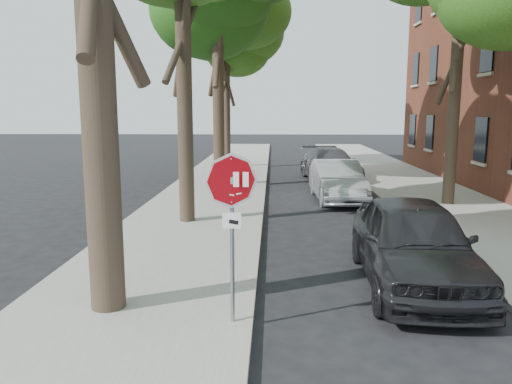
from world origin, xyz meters
TOP-DOWN VIEW (x-y plane):
  - ground at (0.00, 0.00)m, footprint 120.00×120.00m
  - sidewalk_left at (-2.50, 12.00)m, footprint 4.00×55.00m
  - sidewalk_right at (6.00, 12.00)m, footprint 4.00×55.00m
  - curb_left at (-0.45, 12.00)m, footprint 0.12×55.00m
  - curb_right at (3.95, 12.00)m, footprint 0.12×55.00m
  - stop_sign at (-0.70, -0.03)m, footprint 0.76×0.34m
  - tree_far at (-2.72, 21.11)m, footprint 5.29×4.91m
  - car_a at (2.60, 2.08)m, footprint 2.19×4.99m
  - car_b at (2.28, 11.02)m, footprint 1.78×4.57m
  - car_c at (2.60, 16.21)m, footprint 2.81×5.50m

SIDE VIEW (x-z plane):
  - ground at x=0.00m, z-range 0.00..0.00m
  - sidewalk_left at x=-2.50m, z-range 0.00..0.12m
  - sidewalk_right at x=6.00m, z-range 0.00..0.12m
  - curb_left at x=-0.45m, z-range 0.00..0.13m
  - curb_right at x=3.95m, z-range 0.00..0.13m
  - car_b at x=2.28m, z-range 0.00..1.48m
  - car_c at x=2.60m, z-range 0.00..1.53m
  - car_a at x=2.60m, z-range 0.00..1.67m
  - stop_sign at x=-0.70m, z-range 0.64..3.25m
  - tree_far at x=-2.72m, z-range 2.55..11.88m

